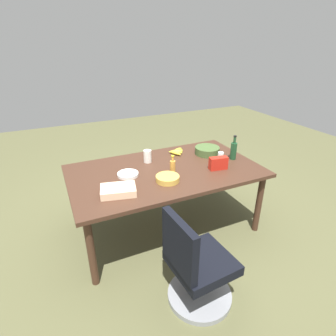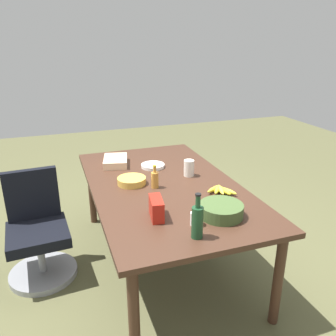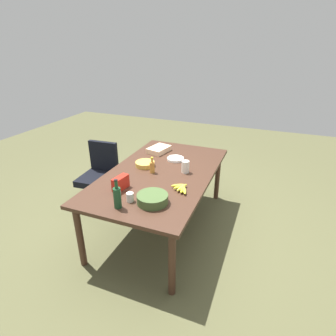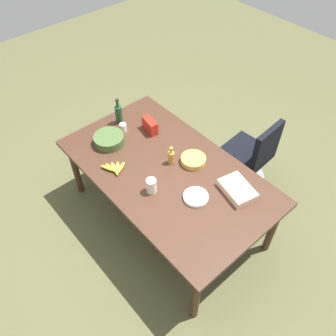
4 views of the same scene
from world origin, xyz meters
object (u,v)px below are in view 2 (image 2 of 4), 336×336
at_px(salad_bowl, 221,210).
at_px(sheet_cake, 116,161).
at_px(paper_cup, 196,219).
at_px(office_chair, 38,238).
at_px(banana_bunch, 221,190).
at_px(mayo_jar, 189,168).
at_px(chip_bag_red, 156,208).
at_px(paper_plate_stack, 153,166).
at_px(conference_table, 164,191).
at_px(wine_bottle, 197,221).
at_px(dressing_bottle, 155,179).
at_px(chip_bowl, 132,181).

height_order(salad_bowl, sheet_cake, salad_bowl).
bearing_deg(paper_cup, office_chair, -131.42).
bearing_deg(banana_bunch, salad_bowl, -27.21).
bearing_deg(mayo_jar, chip_bag_red, -38.20).
distance_m(paper_plate_stack, chip_bag_red, 0.99).
bearing_deg(conference_table, wine_bottle, -4.85).
relative_size(dressing_bottle, sheet_cake, 0.61).
relative_size(conference_table, paper_plate_stack, 9.39).
xyz_separation_m(salad_bowl, banana_bunch, (-0.34, 0.18, -0.02)).
relative_size(salad_bowl, dressing_bottle, 1.56).
bearing_deg(chip_bag_red, salad_bowl, 73.49).
distance_m(salad_bowl, chip_bag_red, 0.44).
bearing_deg(salad_bowl, sheet_cake, -159.11).
relative_size(dressing_bottle, paper_cup, 2.16).
bearing_deg(salad_bowl, dressing_bottle, -155.03).
height_order(paper_cup, paper_plate_stack, paper_cup).
relative_size(dressing_bottle, banana_bunch, 0.89).
bearing_deg(mayo_jar, conference_table, -68.80).
height_order(sheet_cake, paper_plate_stack, sheet_cake).
bearing_deg(paper_plate_stack, salad_bowl, 8.63).
xyz_separation_m(office_chair, chip_bowl, (0.10, 0.79, 0.45)).
bearing_deg(conference_table, paper_cup, -1.68).
bearing_deg(paper_plate_stack, banana_bunch, 24.85).
height_order(office_chair, mayo_jar, mayo_jar).
distance_m(mayo_jar, chip_bowl, 0.53).
xyz_separation_m(mayo_jar, banana_bunch, (0.42, 0.10, -0.05)).
bearing_deg(mayo_jar, paper_cup, -19.57).
relative_size(wine_bottle, banana_bunch, 1.35).
distance_m(dressing_bottle, paper_plate_stack, 0.48).
bearing_deg(wine_bottle, chip_bowl, -169.04).
relative_size(dressing_bottle, chip_bag_red, 0.97).
distance_m(conference_table, paper_cup, 0.72).
bearing_deg(banana_bunch, dressing_bottle, -120.36).
bearing_deg(paper_cup, mayo_jar, 160.43).
xyz_separation_m(salad_bowl, paper_cup, (0.05, -0.21, 0.00)).
bearing_deg(office_chair, sheet_cake, 118.54).
relative_size(wine_bottle, paper_cup, 3.26).
distance_m(chip_bag_red, banana_bunch, 0.64).
bearing_deg(salad_bowl, office_chair, -124.47).
distance_m(conference_table, paper_plate_stack, 0.43).
xyz_separation_m(office_chair, paper_cup, (0.91, 1.03, 0.47)).
distance_m(conference_table, wine_bottle, 0.87).
xyz_separation_m(mayo_jar, paper_plate_stack, (-0.31, -0.24, -0.06)).
distance_m(office_chair, paper_plate_stack, 1.18).
relative_size(mayo_jar, paper_cup, 1.61).
xyz_separation_m(mayo_jar, chip_bag_red, (0.64, -0.50, -0.00)).
distance_m(office_chair, banana_bunch, 1.57).
xyz_separation_m(dressing_bottle, paper_cup, (0.67, 0.07, -0.03)).
distance_m(sheet_cake, chip_bag_red, 1.14).
height_order(office_chair, chip_bowl, office_chair).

